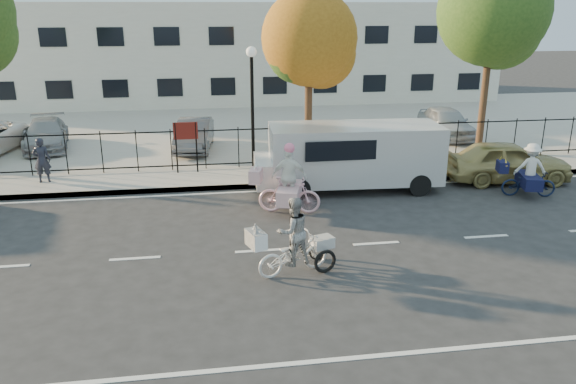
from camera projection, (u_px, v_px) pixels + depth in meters
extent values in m
plane|color=#333334|center=(259.00, 251.00, 13.89)|extent=(120.00, 120.00, 0.00)
cube|color=#A8A399|center=(244.00, 187.00, 18.61)|extent=(60.00, 0.10, 0.15)
cube|color=#A8A399|center=(241.00, 178.00, 19.59)|extent=(60.00, 2.20, 0.15)
cube|color=#A8A399|center=(228.00, 127.00, 27.95)|extent=(60.00, 15.60, 0.15)
cube|color=silver|center=(219.00, 51.00, 36.41)|extent=(34.00, 10.00, 6.00)
cylinder|color=black|center=(253.00, 115.00, 19.67)|extent=(0.12, 0.12, 4.00)
sphere|color=white|center=(251.00, 52.00, 19.00)|extent=(0.36, 0.36, 0.36)
cylinder|color=black|center=(176.00, 148.00, 19.63)|extent=(0.06, 0.06, 1.80)
cylinder|color=black|center=(197.00, 147.00, 19.73)|extent=(0.06, 0.06, 1.80)
cube|color=#59140F|center=(185.00, 131.00, 19.49)|extent=(0.85, 0.04, 0.60)
imported|color=white|center=(293.00, 254.00, 12.61)|extent=(1.83, 1.12, 0.91)
imported|color=white|center=(293.00, 231.00, 12.44)|extent=(0.92, 0.81, 1.58)
cube|color=white|center=(256.00, 239.00, 12.05)|extent=(0.46, 0.62, 0.36)
cone|color=white|center=(255.00, 227.00, 12.08)|extent=(0.14, 0.14, 0.18)
cone|color=white|center=(256.00, 231.00, 11.86)|extent=(0.14, 0.14, 0.18)
torus|color=black|center=(325.00, 261.00, 12.66)|extent=(0.56, 0.26, 0.56)
torus|color=black|center=(319.00, 249.00, 13.32)|extent=(0.56, 0.26, 0.56)
cube|color=white|center=(322.00, 242.00, 12.89)|extent=(0.59, 0.49, 0.25)
imported|color=#FABECC|center=(289.00, 195.00, 16.32)|extent=(1.89, 0.99, 1.09)
imported|color=white|center=(289.00, 177.00, 16.15)|extent=(1.08, 0.68, 1.72)
cube|color=#D7A3A8|center=(256.00, 176.00, 16.27)|extent=(0.48, 0.67, 0.39)
cone|color=white|center=(256.00, 164.00, 16.16)|extent=(0.13, 0.13, 0.35)
cube|color=#D7A3A8|center=(289.00, 193.00, 16.31)|extent=(0.96, 1.53, 0.44)
sphere|color=pink|center=(289.00, 148.00, 15.89)|extent=(0.31, 0.31, 0.31)
imported|color=#101B37|center=(528.00, 183.00, 17.78)|extent=(1.74, 0.97, 0.86)
imported|color=white|center=(531.00, 167.00, 17.61)|extent=(1.09, 0.79, 1.51)
cube|color=#101336|center=(502.00, 166.00, 17.70)|extent=(0.41, 0.58, 0.35)
cone|color=gold|center=(500.00, 159.00, 17.80)|extent=(0.12, 0.23, 0.31)
cone|color=gold|center=(506.00, 162.00, 17.48)|extent=(0.12, 0.23, 0.31)
cube|color=#101336|center=(529.00, 180.00, 17.75)|extent=(0.83, 1.34, 0.38)
cube|color=silver|center=(355.00, 153.00, 18.25)|extent=(5.59, 2.30, 1.83)
cube|color=silver|center=(263.00, 172.00, 17.98)|extent=(0.60, 2.01, 0.81)
cylinder|color=black|center=(301.00, 190.00, 17.40)|extent=(0.72, 0.30, 0.71)
cylinder|color=black|center=(292.00, 173.00, 19.09)|extent=(0.72, 0.30, 0.71)
cylinder|color=black|center=(420.00, 184.00, 17.96)|extent=(0.72, 0.30, 0.71)
cylinder|color=black|center=(401.00, 169.00, 19.64)|extent=(0.72, 0.30, 0.71)
imported|color=tan|center=(507.00, 162.00, 19.18)|extent=(4.34, 2.07, 1.43)
imported|color=black|center=(42.00, 160.00, 18.62)|extent=(0.58, 0.41, 1.53)
imported|color=#95989C|center=(46.00, 134.00, 23.21)|extent=(2.34, 4.29, 1.18)
imported|color=#4F5157|center=(194.00, 135.00, 22.97)|extent=(1.70, 3.88, 1.24)
imported|color=#B3B7BC|center=(446.00, 122.00, 25.14)|extent=(1.75, 4.04, 1.36)
cylinder|color=#442D1D|center=(308.00, 110.00, 21.17)|extent=(0.28, 0.28, 4.09)
sphere|color=#9F6219|center=(309.00, 38.00, 20.35)|extent=(3.51, 3.51, 3.51)
sphere|color=#9F6219|center=(321.00, 54.00, 20.79)|extent=(2.57, 2.57, 2.57)
cylinder|color=#442D1D|center=(484.00, 94.00, 22.23)|extent=(0.28, 0.28, 4.92)
sphere|color=#385B1E|center=(493.00, 10.00, 21.23)|extent=(4.22, 4.22, 4.22)
sphere|color=#385B1E|center=(501.00, 29.00, 21.71)|extent=(3.09, 3.09, 3.09)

